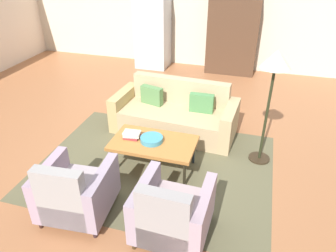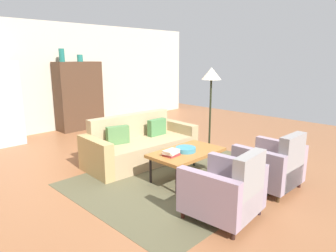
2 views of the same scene
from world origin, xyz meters
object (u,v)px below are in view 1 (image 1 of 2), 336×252
(couch, at_px, (176,114))
(refrigerator, at_px, (153,31))
(fruit_bowl, at_px, (152,139))
(book_stack, at_px, (132,135))
(cabinet, at_px, (232,37))
(coffee_table, at_px, (154,144))
(floor_lamp, at_px, (274,70))
(armchair_right, at_px, (171,215))
(armchair_left, at_px, (74,194))

(couch, relative_size, refrigerator, 1.16)
(fruit_bowl, height_order, book_stack, book_stack)
(cabinet, bearing_deg, refrigerator, -177.03)
(coffee_table, bearing_deg, couch, 89.75)
(book_stack, height_order, cabinet, cabinet)
(cabinet, bearing_deg, couch, -100.17)
(floor_lamp, bearing_deg, book_stack, -160.68)
(armchair_right, xyz_separation_m, cabinet, (-0.03, 5.51, 0.56))
(coffee_table, xyz_separation_m, cabinet, (0.57, 4.34, 0.48))
(armchair_left, relative_size, cabinet, 0.49)
(cabinet, distance_m, refrigerator, 2.02)
(fruit_bowl, distance_m, refrigerator, 4.49)
(couch, bearing_deg, refrigerator, -61.16)
(book_stack, xyz_separation_m, cabinet, (0.91, 4.32, 0.40))
(armchair_right, distance_m, fruit_bowl, 1.33)
(fruit_bowl, relative_size, floor_lamp, 0.19)
(couch, distance_m, coffee_table, 1.19)
(armchair_left, xyz_separation_m, book_stack, (0.26, 1.19, 0.16))
(refrigerator, bearing_deg, couch, -64.61)
(couch, bearing_deg, armchair_right, 107.59)
(couch, distance_m, fruit_bowl, 1.20)
(coffee_table, distance_m, fruit_bowl, 0.08)
(coffee_table, height_order, refrigerator, refrigerator)
(coffee_table, distance_m, refrigerator, 4.50)
(cabinet, relative_size, floor_lamp, 1.05)
(couch, height_order, refrigerator, refrigerator)
(armchair_right, relative_size, fruit_bowl, 2.74)
(coffee_table, distance_m, cabinet, 4.40)
(refrigerator, bearing_deg, armchair_right, -69.31)
(armchair_left, height_order, fruit_bowl, armchair_left)
(couch, relative_size, floor_lamp, 1.25)
(armchair_left, xyz_separation_m, armchair_right, (1.19, -0.00, 0.00))
(armchair_left, bearing_deg, fruit_bowl, 59.42)
(fruit_bowl, bearing_deg, armchair_left, -115.97)
(fruit_bowl, distance_m, cabinet, 4.40)
(fruit_bowl, height_order, cabinet, cabinet)
(book_stack, distance_m, refrigerator, 4.38)
(book_stack, relative_size, cabinet, 0.15)
(cabinet, height_order, floor_lamp, cabinet)
(couch, height_order, cabinet, cabinet)
(couch, distance_m, refrigerator, 3.44)
(armchair_left, height_order, floor_lamp, floor_lamp)
(couch, height_order, book_stack, couch)
(book_stack, height_order, refrigerator, refrigerator)
(coffee_table, relative_size, armchair_left, 1.36)
(coffee_table, relative_size, book_stack, 4.57)
(couch, height_order, fruit_bowl, couch)
(coffee_table, height_order, armchair_right, armchair_right)
(refrigerator, bearing_deg, fruit_bowl, -71.52)
(fruit_bowl, bearing_deg, book_stack, 175.86)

